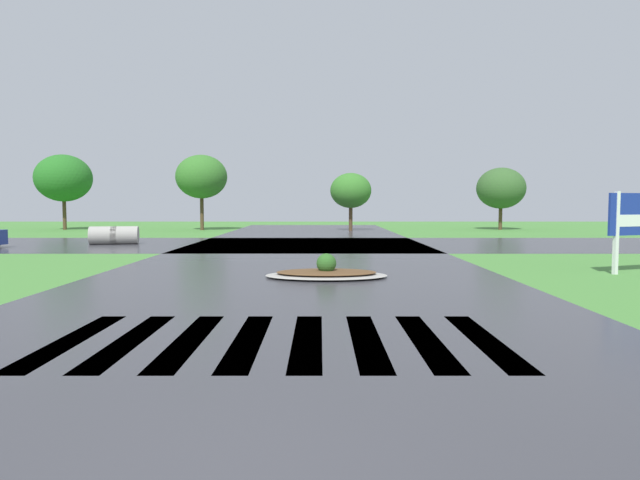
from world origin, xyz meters
name	(u,v)px	position (x,y,z in m)	size (l,w,h in m)	color
asphalt_roadway	(296,288)	(0.00, 10.00, 0.00)	(11.82, 80.00, 0.01)	#35353A
asphalt_cross_road	(309,244)	(0.00, 24.68, 0.00)	(90.00, 10.64, 0.01)	#35353A
crosswalk_stripes	(280,340)	(0.00, 4.71, 0.00)	(6.75, 3.59, 0.01)	white
median_island	(328,273)	(0.82, 11.97, 0.13)	(3.43, 2.01, 0.68)	#9E9B93
drainage_pipe_stack	(116,235)	(-9.81, 24.75, 0.46)	(2.48, 1.34, 0.91)	#9E9B93
background_treeline	(245,182)	(-5.33, 40.09, 3.73)	(38.33, 5.30, 5.88)	#4C3823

